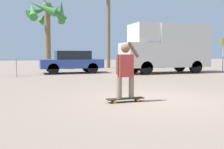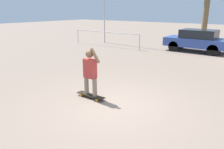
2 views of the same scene
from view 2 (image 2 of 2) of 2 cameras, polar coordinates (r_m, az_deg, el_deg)
The scene contains 5 objects.
ground_plane at distance 6.46m, azimuth 0.23°, elevation -7.91°, with size 80.00×80.00×0.00m, color gray.
skateboard at distance 6.94m, azimuth -5.55°, elevation -5.47°, with size 1.02×0.24×0.10m.
person_skateboarder at distance 6.67m, azimuth -5.76°, elevation 1.17°, with size 0.66×0.24×1.50m.
parked_car_blue at distance 15.42m, azimuth 21.35°, elevation 8.38°, with size 3.92×1.79×1.44m.
plaza_railing_segment at distance 16.65m, azimuth -1.69°, elevation 10.64°, with size 5.92×0.05×1.08m.
Camera 2 is at (3.50, -4.72, 2.69)m, focal length 35.00 mm.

